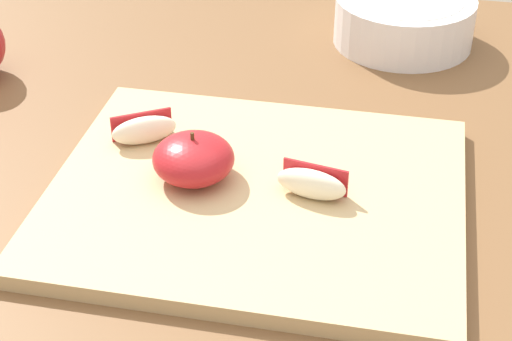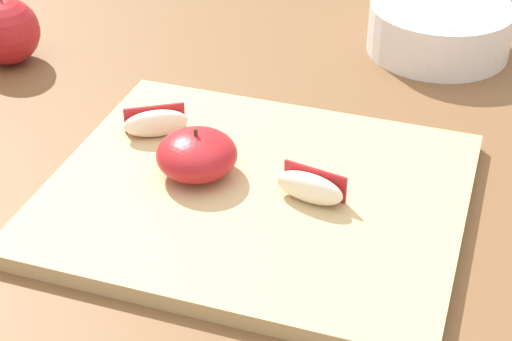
{
  "view_description": "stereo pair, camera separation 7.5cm",
  "coord_description": "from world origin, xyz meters",
  "px_view_note": "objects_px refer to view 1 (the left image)",
  "views": [
    {
      "loc": [
        0.12,
        -0.7,
        1.21
      ],
      "look_at": [
        -0.01,
        -0.09,
        0.78
      ],
      "focal_mm": 58.25,
      "sensor_mm": 36.0,
      "label": 1
    },
    {
      "loc": [
        0.19,
        -0.68,
        1.21
      ],
      "look_at": [
        -0.01,
        -0.09,
        0.78
      ],
      "focal_mm": 58.25,
      "sensor_mm": 36.0,
      "label": 2
    }
  ],
  "objects_px": {
    "apple_wedge_near_knife": "(312,183)",
    "ceramic_fruit_bowl": "(404,18)",
    "cutting_board": "(256,195)",
    "apple_half_skin_up": "(193,159)",
    "apple_wedge_back": "(144,130)"
  },
  "relations": [
    {
      "from": "apple_wedge_near_knife",
      "to": "apple_wedge_back",
      "type": "bearing_deg",
      "value": 161.7
    },
    {
      "from": "cutting_board",
      "to": "ceramic_fruit_bowl",
      "type": "xyz_separation_m",
      "value": [
        0.11,
        0.37,
        0.02
      ]
    },
    {
      "from": "apple_half_skin_up",
      "to": "apple_wedge_back",
      "type": "relative_size",
      "value": 1.15
    },
    {
      "from": "apple_half_skin_up",
      "to": "ceramic_fruit_bowl",
      "type": "distance_m",
      "value": 0.41
    },
    {
      "from": "cutting_board",
      "to": "apple_half_skin_up",
      "type": "bearing_deg",
      "value": 174.14
    },
    {
      "from": "apple_wedge_near_knife",
      "to": "apple_wedge_back",
      "type": "xyz_separation_m",
      "value": [
        -0.18,
        0.06,
        0.0
      ]
    },
    {
      "from": "apple_half_skin_up",
      "to": "apple_wedge_near_knife",
      "type": "bearing_deg",
      "value": -4.23
    },
    {
      "from": "apple_wedge_near_knife",
      "to": "ceramic_fruit_bowl",
      "type": "height_order",
      "value": "ceramic_fruit_bowl"
    },
    {
      "from": "apple_half_skin_up",
      "to": "apple_wedge_near_knife",
      "type": "relative_size",
      "value": 1.13
    },
    {
      "from": "cutting_board",
      "to": "ceramic_fruit_bowl",
      "type": "height_order",
      "value": "ceramic_fruit_bowl"
    },
    {
      "from": "cutting_board",
      "to": "apple_wedge_back",
      "type": "bearing_deg",
      "value": 155.75
    },
    {
      "from": "apple_wedge_back",
      "to": "apple_wedge_near_knife",
      "type": "bearing_deg",
      "value": -18.3
    },
    {
      "from": "apple_half_skin_up",
      "to": "ceramic_fruit_bowl",
      "type": "bearing_deg",
      "value": 64.53
    },
    {
      "from": "cutting_board",
      "to": "apple_half_skin_up",
      "type": "distance_m",
      "value": 0.07
    },
    {
      "from": "ceramic_fruit_bowl",
      "to": "apple_half_skin_up",
      "type": "bearing_deg",
      "value": -115.47
    }
  ]
}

